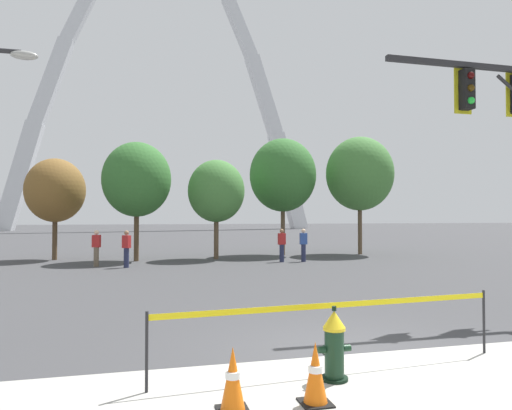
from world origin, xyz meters
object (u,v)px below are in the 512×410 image
Objects in this scene: pedestrian_walking_right at (96,248)px; monument_arch at (163,96)px; traffic_cone_mid_sidewalk at (233,380)px; fire_hydrant at (334,345)px; traffic_cone_by_hydrant at (315,374)px; pedestrian_near_trees at (282,245)px; pedestrian_walking_left at (126,249)px; pedestrian_standing_center at (303,245)px.

monument_arch is at bearing 84.70° from pedestrian_walking_right.
traffic_cone_mid_sidewalk is 0.01× the size of monument_arch.
fire_hydrant is 0.86m from traffic_cone_by_hydrant.
fire_hydrant is 15.85m from pedestrian_near_trees.
traffic_cone_mid_sidewalk is 16.91m from pedestrian_near_trees.
traffic_cone_by_hydrant is 0.98m from traffic_cone_mid_sidewalk.
pedestrian_walking_left and pedestrian_walking_right have the same top height.
pedestrian_walking_right is at bearing 106.17° from fire_hydrant.
fire_hydrant reaches higher than traffic_cone_mid_sidewalk.
pedestrian_walking_right is at bearing 179.61° from pedestrian_near_trees.
pedestrian_standing_center and pedestrian_near_trees have the same top height.
monument_arch is (2.15, 71.10, 21.58)m from traffic_cone_mid_sidewalk.
traffic_cone_mid_sidewalk is at bearing -156.84° from fire_hydrant.
pedestrian_walking_left and pedestrian_standing_center have the same top height.
fire_hydrant is at bearing -108.36° from pedestrian_standing_center.
monument_arch is 59.31m from pedestrian_standing_center.
pedestrian_walking_right is 8.46m from pedestrian_near_trees.
traffic_cone_mid_sidewalk is at bearing -108.99° from pedestrian_near_trees.
traffic_cone_mid_sidewalk is at bearing -112.47° from pedestrian_standing_center.
traffic_cone_by_hydrant is at bearing -128.12° from fire_hydrant.
monument_arch reaches higher than traffic_cone_mid_sidewalk.
traffic_cone_mid_sidewalk is at bearing -79.55° from pedestrian_walking_right.
traffic_cone_mid_sidewalk is 0.46× the size of pedestrian_standing_center.
monument_arch reaches higher than traffic_cone_by_hydrant.
pedestrian_standing_center is (5.58, 15.89, 0.46)m from traffic_cone_by_hydrant.
pedestrian_walking_left is at bearing -175.88° from pedestrian_standing_center.
traffic_cone_mid_sidewalk is 15.36m from pedestrian_walking_left.
pedestrian_near_trees reaches higher than fire_hydrant.
pedestrian_standing_center is at bearing 71.64° from fire_hydrant.
monument_arch is (1.17, 71.13, 21.58)m from traffic_cone_by_hydrant.
pedestrian_walking_left is (-2.64, 15.29, 0.46)m from traffic_cone_by_hydrant.
pedestrian_near_trees is at bearing 74.23° from traffic_cone_by_hydrant.
monument_arch is 31.59× the size of pedestrian_walking_left.
monument_arch reaches higher than pedestrian_near_trees.
pedestrian_walking_right is at bearing -95.30° from monument_arch.
pedestrian_walking_right is (-9.52, 0.18, 0.00)m from pedestrian_standing_center.
pedestrian_walking_left reaches higher than traffic_cone_by_hydrant.
pedestrian_near_trees is at bearing 173.16° from pedestrian_standing_center.
pedestrian_walking_left is at bearing -174.27° from pedestrian_near_trees.
fire_hydrant is 16.04m from pedestrian_walking_right.
traffic_cone_by_hydrant is 16.84m from pedestrian_standing_center.
pedestrian_walking_left is at bearing -93.91° from monument_arch.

